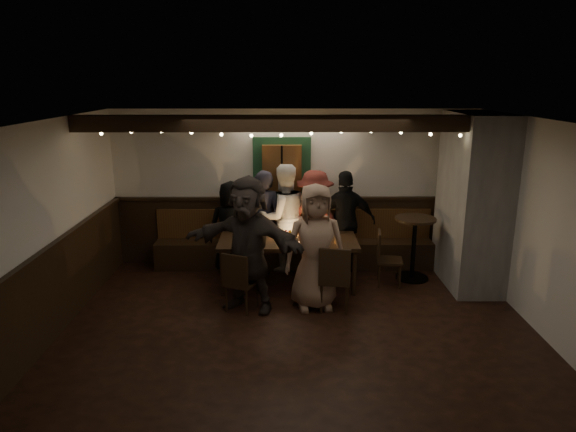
{
  "coord_description": "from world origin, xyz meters",
  "views": [
    {
      "loc": [
        -0.16,
        -5.91,
        3.07
      ],
      "look_at": [
        -0.11,
        1.6,
        1.05
      ],
      "focal_mm": 32.0,
      "sensor_mm": 36.0,
      "label": 1
    }
  ],
  "objects_px": {
    "chair_end": "(385,255)",
    "person_f": "(248,244)",
    "dining_table": "(288,244)",
    "person_b": "(263,220)",
    "person_d": "(315,221)",
    "person_e": "(346,222)",
    "chair_near_right": "(335,275)",
    "person_c": "(283,218)",
    "person_g": "(315,247)",
    "high_top": "(414,240)",
    "person_a": "(231,227)",
    "chair_near_left": "(239,279)"
  },
  "relations": [
    {
      "from": "person_a",
      "to": "person_g",
      "type": "bearing_deg",
      "value": 129.9
    },
    {
      "from": "dining_table",
      "to": "person_g",
      "type": "height_order",
      "value": "person_g"
    },
    {
      "from": "chair_end",
      "to": "person_f",
      "type": "relative_size",
      "value": 0.45
    },
    {
      "from": "chair_near_left",
      "to": "person_g",
      "type": "height_order",
      "value": "person_g"
    },
    {
      "from": "chair_near_left",
      "to": "person_e",
      "type": "distance_m",
      "value": 2.24
    },
    {
      "from": "person_e",
      "to": "person_g",
      "type": "relative_size",
      "value": 0.96
    },
    {
      "from": "person_g",
      "to": "person_c",
      "type": "bearing_deg",
      "value": 98.34
    },
    {
      "from": "person_c",
      "to": "person_e",
      "type": "xyz_separation_m",
      "value": [
        1.0,
        -0.11,
        -0.05
      ]
    },
    {
      "from": "person_f",
      "to": "person_g",
      "type": "xyz_separation_m",
      "value": [
        0.9,
        0.04,
        -0.06
      ]
    },
    {
      "from": "person_d",
      "to": "person_f",
      "type": "height_order",
      "value": "person_f"
    },
    {
      "from": "chair_near_right",
      "to": "person_a",
      "type": "relative_size",
      "value": 0.62
    },
    {
      "from": "person_e",
      "to": "person_f",
      "type": "height_order",
      "value": "person_f"
    },
    {
      "from": "chair_near_right",
      "to": "person_d",
      "type": "distance_m",
      "value": 1.66
    },
    {
      "from": "dining_table",
      "to": "chair_near_right",
      "type": "distance_m",
      "value": 1.11
    },
    {
      "from": "high_top",
      "to": "person_e",
      "type": "distance_m",
      "value": 1.11
    },
    {
      "from": "high_top",
      "to": "person_f",
      "type": "height_order",
      "value": "person_f"
    },
    {
      "from": "chair_near_left",
      "to": "person_b",
      "type": "relative_size",
      "value": 0.5
    },
    {
      "from": "person_a",
      "to": "high_top",
      "type": "bearing_deg",
      "value": 170.23
    },
    {
      "from": "high_top",
      "to": "person_e",
      "type": "bearing_deg",
      "value": 161.34
    },
    {
      "from": "person_d",
      "to": "person_e",
      "type": "height_order",
      "value": "person_e"
    },
    {
      "from": "person_c",
      "to": "chair_near_right",
      "type": "bearing_deg",
      "value": 92.88
    },
    {
      "from": "chair_end",
      "to": "person_d",
      "type": "bearing_deg",
      "value": 146.97
    },
    {
      "from": "person_c",
      "to": "person_e",
      "type": "distance_m",
      "value": 1.01
    },
    {
      "from": "dining_table",
      "to": "chair_near_left",
      "type": "height_order",
      "value": "dining_table"
    },
    {
      "from": "person_a",
      "to": "person_d",
      "type": "bearing_deg",
      "value": -179.57
    },
    {
      "from": "chair_end",
      "to": "person_g",
      "type": "bearing_deg",
      "value": -144.54
    },
    {
      "from": "chair_near_left",
      "to": "person_c",
      "type": "bearing_deg",
      "value": 69.82
    },
    {
      "from": "chair_end",
      "to": "person_d",
      "type": "relative_size",
      "value": 0.51
    },
    {
      "from": "person_d",
      "to": "person_g",
      "type": "height_order",
      "value": "person_g"
    },
    {
      "from": "person_d",
      "to": "person_e",
      "type": "distance_m",
      "value": 0.5
    },
    {
      "from": "chair_end",
      "to": "person_a",
      "type": "height_order",
      "value": "person_a"
    },
    {
      "from": "person_a",
      "to": "person_f",
      "type": "xyz_separation_m",
      "value": [
        0.37,
        -1.43,
        0.18
      ]
    },
    {
      "from": "chair_near_right",
      "to": "person_f",
      "type": "xyz_separation_m",
      "value": [
        -1.16,
        0.13,
        0.4
      ]
    },
    {
      "from": "person_g",
      "to": "person_b",
      "type": "bearing_deg",
      "value": 109.22
    },
    {
      "from": "dining_table",
      "to": "person_c",
      "type": "distance_m",
      "value": 0.77
    },
    {
      "from": "person_c",
      "to": "person_f",
      "type": "distance_m",
      "value": 1.59
    },
    {
      "from": "high_top",
      "to": "person_b",
      "type": "height_order",
      "value": "person_b"
    },
    {
      "from": "person_a",
      "to": "person_g",
      "type": "relative_size",
      "value": 0.86
    },
    {
      "from": "person_c",
      "to": "person_g",
      "type": "xyz_separation_m",
      "value": [
        0.43,
        -1.48,
        -0.01
      ]
    },
    {
      "from": "chair_near_left",
      "to": "person_d",
      "type": "xyz_separation_m",
      "value": [
        1.11,
        1.61,
        0.36
      ]
    },
    {
      "from": "chair_near_right",
      "to": "chair_end",
      "type": "relative_size",
      "value": 1.11
    },
    {
      "from": "dining_table",
      "to": "person_a",
      "type": "height_order",
      "value": "person_a"
    },
    {
      "from": "dining_table",
      "to": "person_b",
      "type": "height_order",
      "value": "person_b"
    },
    {
      "from": "chair_end",
      "to": "person_a",
      "type": "bearing_deg",
      "value": 165.87
    },
    {
      "from": "chair_near_left",
      "to": "chair_end",
      "type": "bearing_deg",
      "value": 23.82
    },
    {
      "from": "dining_table",
      "to": "person_d",
      "type": "distance_m",
      "value": 0.85
    },
    {
      "from": "dining_table",
      "to": "chair_end",
      "type": "relative_size",
      "value": 2.46
    },
    {
      "from": "person_e",
      "to": "high_top",
      "type": "bearing_deg",
      "value": 157.52
    },
    {
      "from": "person_b",
      "to": "person_d",
      "type": "distance_m",
      "value": 0.84
    },
    {
      "from": "person_d",
      "to": "person_f",
      "type": "xyz_separation_m",
      "value": [
        -0.98,
        -1.5,
        0.1
      ]
    }
  ]
}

